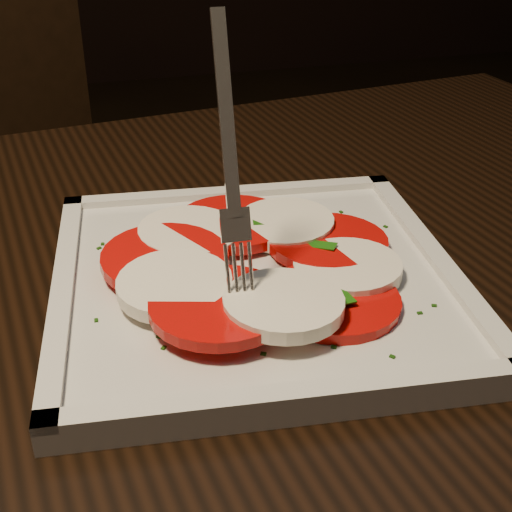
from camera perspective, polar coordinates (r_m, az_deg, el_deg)
name	(u,v)px	position (r m, az deg, el deg)	size (l,w,h in m)	color
table	(179,396)	(0.59, -6.20, -11.10)	(1.29, 0.94, 0.75)	black
chair	(8,185)	(1.31, -19.19, 5.41)	(0.55, 0.55, 0.93)	black
plate	(256,282)	(0.53, 0.00, -2.11)	(0.29, 0.29, 0.01)	silver
caprese_salad	(256,262)	(0.52, 0.00, -0.49)	(0.25, 0.24, 0.02)	#CA0405
fork	(227,149)	(0.46, -2.34, 8.52)	(0.03, 0.06, 0.17)	white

